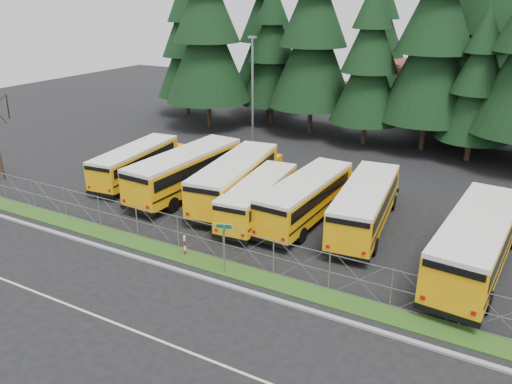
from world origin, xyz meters
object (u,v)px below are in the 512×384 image
at_px(bus_0, 138,163).
at_px(striped_bollard, 185,245).
at_px(bus_3, 237,180).
at_px(bus_4, 261,198).
at_px(street_sign, 224,238).
at_px(bus_east, 477,243).
at_px(bus_5, 308,199).
at_px(bus_6, 366,206).
at_px(light_standard, 253,91).
at_px(bus_2, 189,172).

distance_m(bus_0, striped_bollard, 13.19).
relative_size(bus_3, bus_4, 1.18).
xyz_separation_m(bus_3, striped_bollard, (1.46, -8.16, -0.92)).
bearing_deg(striped_bollard, street_sign, -11.21).
distance_m(bus_3, bus_4, 3.12).
bearing_deg(striped_bollard, bus_east, 22.33).
distance_m(bus_5, striped_bollard, 8.65).
relative_size(bus_5, bus_6, 0.97).
xyz_separation_m(bus_6, light_standard, (-13.97, 11.00, 4.04)).
bearing_deg(striped_bollard, bus_5, 62.08).
bearing_deg(bus_5, bus_2, -178.87).
xyz_separation_m(bus_5, bus_east, (10.07, -1.81, 0.18)).
xyz_separation_m(bus_4, street_sign, (1.77, -7.14, 0.75)).
bearing_deg(light_standard, bus_2, -84.57).
height_order(bus_3, bus_east, bus_east).
bearing_deg(bus_4, striped_bollard, -105.62).
bearing_deg(bus_east, street_sign, -145.55).
height_order(bus_0, bus_east, bus_east).
height_order(bus_4, striped_bollard, bus_4).
relative_size(bus_4, bus_6, 0.88).
bearing_deg(light_standard, street_sign, -64.70).
relative_size(bus_4, light_standard, 0.97).
distance_m(bus_2, bus_6, 12.90).
xyz_separation_m(bus_0, bus_3, (8.86, -0.02, 0.18)).
bearing_deg(street_sign, bus_6, 61.99).
height_order(bus_3, bus_5, bus_3).
relative_size(bus_0, bus_3, 0.88).
xyz_separation_m(bus_0, bus_5, (14.36, -0.57, 0.09)).
bearing_deg(street_sign, bus_2, 134.34).
bearing_deg(bus_3, bus_6, -7.28).
bearing_deg(bus_5, street_sign, -94.71).
height_order(bus_3, bus_6, bus_3).
height_order(bus_2, street_sign, bus_2).
xyz_separation_m(street_sign, striped_bollard, (-2.97, 0.59, -1.43)).
bearing_deg(bus_0, street_sign, -39.42).
height_order(bus_0, bus_3, bus_3).
distance_m(bus_2, light_standard, 12.00).
relative_size(bus_0, street_sign, 3.62).
relative_size(bus_5, light_standard, 1.07).
bearing_deg(bus_0, bus_2, -9.60).
xyz_separation_m(bus_2, light_standard, (-1.07, 11.28, 3.94)).
xyz_separation_m(bus_4, striped_bollard, (-1.20, -6.55, -0.69)).
bearing_deg(bus_east, striped_bollard, -153.03).
height_order(bus_0, bus_2, bus_2).
height_order(bus_5, bus_east, bus_east).
distance_m(bus_6, street_sign, 9.90).
bearing_deg(bus_0, bus_4, -14.04).
height_order(bus_0, striped_bollard, bus_0).
bearing_deg(bus_4, bus_0, 166.76).
height_order(bus_2, striped_bollard, bus_2).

